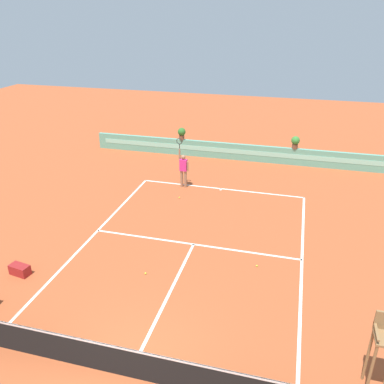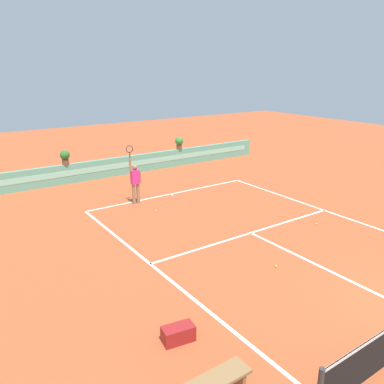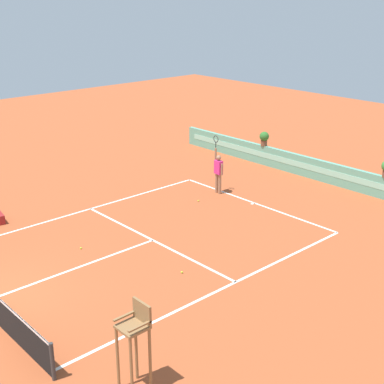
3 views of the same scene
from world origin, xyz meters
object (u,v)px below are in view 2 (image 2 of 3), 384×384
(tennis_ball_mid_court, at_px, (317,224))
(potted_plant_right, at_px, (179,142))
(gear_bag, at_px, (178,334))
(tennis_ball_near_baseline, at_px, (155,211))
(potted_plant_left, at_px, (65,156))
(tennis_player, at_px, (135,180))
(tennis_ball_by_sideline, at_px, (276,266))

(tennis_ball_mid_court, relative_size, potted_plant_right, 0.09)
(gear_bag, distance_m, tennis_ball_near_baseline, 8.11)
(tennis_ball_near_baseline, relative_size, potted_plant_left, 0.09)
(gear_bag, height_order, tennis_player, tennis_player)
(tennis_ball_by_sideline, distance_m, potted_plant_left, 12.58)
(potted_plant_right, bearing_deg, potted_plant_left, 180.00)
(tennis_ball_near_baseline, height_order, tennis_ball_mid_court, same)
(gear_bag, bearing_deg, tennis_ball_mid_court, 18.09)
(tennis_player, relative_size, potted_plant_left, 3.57)
(potted_plant_left, bearing_deg, tennis_player, -72.71)
(tennis_player, xyz_separation_m, tennis_ball_near_baseline, (0.18, -1.36, -1.02))
(gear_bag, bearing_deg, potted_plant_left, 81.95)
(tennis_ball_by_sideline, bearing_deg, tennis_ball_mid_court, 21.54)
(potted_plant_left, height_order, potted_plant_right, same)
(tennis_ball_near_baseline, bearing_deg, potted_plant_right, 49.97)
(tennis_ball_mid_court, relative_size, potted_plant_left, 0.09)
(gear_bag, xyz_separation_m, potted_plant_right, (8.71, 13.41, 1.23))
(tennis_ball_mid_court, bearing_deg, tennis_ball_near_baseline, 132.35)
(tennis_ball_by_sideline, xyz_separation_m, potted_plant_right, (4.52, 12.29, 1.38))
(gear_bag, relative_size, potted_plant_right, 0.97)
(gear_bag, xyz_separation_m, tennis_player, (3.38, 8.64, 0.87))
(gear_bag, bearing_deg, tennis_ball_near_baseline, 63.94)
(potted_plant_left, bearing_deg, potted_plant_right, 0.00)
(tennis_ball_mid_court, bearing_deg, potted_plant_left, 118.81)
(tennis_player, distance_m, potted_plant_left, 5.01)
(tennis_ball_mid_court, bearing_deg, tennis_ball_by_sideline, -158.46)
(tennis_ball_by_sideline, bearing_deg, tennis_ball_near_baseline, 95.77)
(tennis_ball_by_sideline, bearing_deg, gear_bag, -165.05)
(potted_plant_right, bearing_deg, tennis_player, -138.19)
(tennis_player, height_order, potted_plant_left, tennis_player)
(tennis_ball_mid_court, distance_m, potted_plant_right, 10.96)
(potted_plant_left, bearing_deg, tennis_ball_near_baseline, -74.79)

